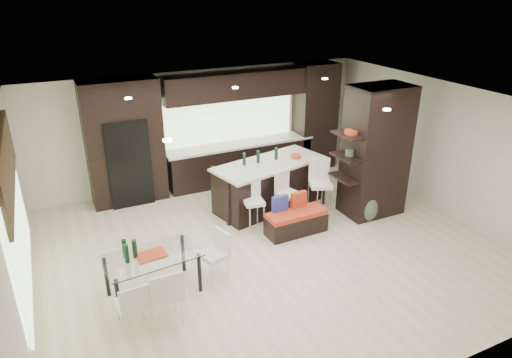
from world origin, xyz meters
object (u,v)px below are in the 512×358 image
stool_mid (288,203)px  chair_near (165,297)px  stool_left (254,211)px  stool_right (320,194)px  chair_end (214,257)px  bench (296,222)px  chair_far (133,307)px  floor_vase (370,197)px  dining_table (153,275)px  kitchen_island (269,184)px

stool_mid → chair_near: stool_mid is taller
stool_left → stool_mid: stool_mid is taller
stool_right → chair_end: size_ratio=1.29×
bench → chair_end: chair_end is taller
stool_mid → chair_far: bearing=-169.1°
stool_left → chair_far: bearing=-137.0°
stool_left → bench: bearing=-25.1°
chair_end → stool_mid: bearing=-76.2°
floor_vase → dining_table: (-4.54, -0.50, -0.18)m
stool_right → chair_near: bearing=-132.6°
chair_near → chair_end: (1.00, 0.71, -0.05)m
bench → chair_end: (-1.95, -0.68, 0.15)m
stool_right → chair_near: (-3.76, -1.83, -0.06)m
bench → dining_table: bearing=-168.4°
stool_right → floor_vase: (0.78, -0.62, 0.04)m
stool_right → chair_far: size_ratio=1.28×
stool_left → chair_near: (-2.26, -1.86, 0.01)m
stool_right → floor_vase: 1.00m
stool_left → floor_vase: (2.28, -0.65, 0.11)m
chair_end → dining_table: bearing=74.2°
dining_table → chair_end: (1.00, 0.00, 0.03)m
bench → chair_near: chair_near is taller
stool_right → chair_near: stool_right is taller
kitchen_island → stool_mid: 0.82m
stool_right → stool_mid: bearing=-160.4°
dining_table → bench: bearing=7.0°
kitchen_island → dining_table: 3.59m
stool_left → bench: stool_left is taller
floor_vase → chair_end: floor_vase is taller
dining_table → chair_near: (0.00, -0.71, 0.08)m
kitchen_island → chair_far: size_ratio=3.21×
kitchen_island → bench: size_ratio=2.04×
dining_table → chair_far: chair_far is taller
dining_table → chair_near: bearing=-96.0°
stool_left → stool_mid: size_ratio=0.97×
floor_vase → stool_right: bearing=141.6°
bench → chair_near: 3.27m
stool_right → stool_left: bearing=-159.7°
kitchen_island → stool_mid: bearing=-103.0°
dining_table → chair_far: 0.82m
stool_left → chair_far: size_ratio=1.10×
stool_mid → stool_right: (0.75, -0.02, 0.05)m
stool_left → dining_table: size_ratio=0.59×
stool_mid → floor_vase: size_ratio=0.82×
stool_right → bench: stool_right is taller
stool_left → stool_right: bearing=7.7°
stool_left → stool_right: (1.50, -0.03, 0.07)m
stool_right → kitchen_island: bearing=153.1°
stool_right → chair_end: (-2.76, -1.12, -0.11)m
stool_mid → stool_right: 0.75m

